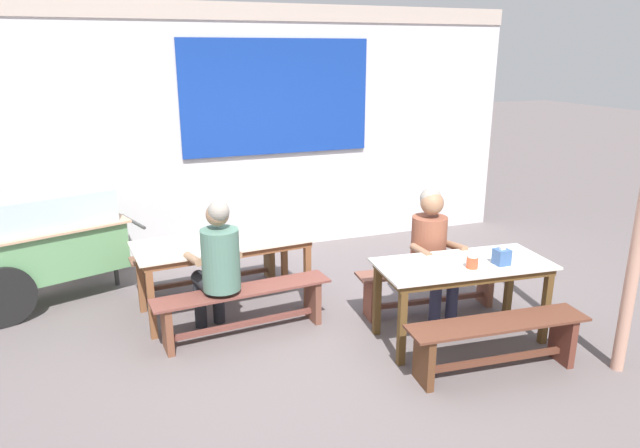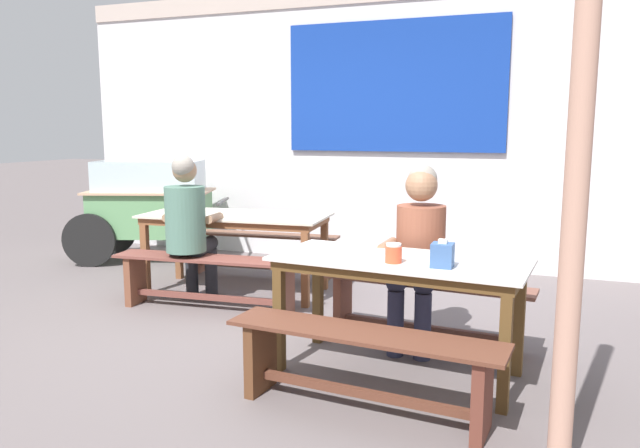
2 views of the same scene
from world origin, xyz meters
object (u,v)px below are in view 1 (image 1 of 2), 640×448
object	(u,v)px
dining_table_near	(463,271)
bench_far_front	(244,305)
condiment_jar	(472,262)
bench_far_back	(209,263)
food_cart	(51,238)
dining_table_far	(223,248)
person_left_back_turned	(218,261)
tissue_box	(502,257)
bench_near_front	(497,340)
bench_near_back	(430,283)
person_right_near_table	(432,244)

from	to	relation	value
dining_table_near	bench_far_front	bearing A→B (deg)	157.33
condiment_jar	bench_far_back	bearing A→B (deg)	132.36
bench_far_back	food_cart	size ratio (longest dim) A/B	0.88
dining_table_far	food_cart	xyz separation A→B (m)	(-1.57, 0.85, 0.03)
person_left_back_turned	dining_table_far	bearing A→B (deg)	74.36
bench_far_back	tissue_box	xyz separation A→B (m)	(2.15, -2.06, 0.50)
person_left_back_turned	tissue_box	distance (m)	2.44
food_cart	bench_near_front	bearing A→B (deg)	-39.63
bench_far_back	person_left_back_turned	world-z (taller)	person_left_back_turned
bench_near_back	bench_near_front	world-z (taller)	same
dining_table_far	bench_far_back	size ratio (longest dim) A/B	1.06
bench_near_back	person_right_near_table	distance (m)	0.43
dining_table_far	dining_table_near	distance (m)	2.25
bench_near_back	food_cart	distance (m)	3.81
dining_table_far	bench_near_back	xyz separation A→B (m)	(1.87, -0.74, -0.36)
dining_table_near	person_left_back_turned	world-z (taller)	person_left_back_turned
dining_table_far	person_right_near_table	world-z (taller)	person_right_near_table
bench_far_back	person_right_near_table	size ratio (longest dim) A/B	1.30
person_right_near_table	dining_table_far	bearing A→B (deg)	156.49
dining_table_near	bench_near_front	distance (m)	0.69
condiment_jar	dining_table_far	bearing A→B (deg)	141.24
food_cart	dining_table_near	bearing A→B (deg)	-32.70
condiment_jar	dining_table_near	bearing A→B (deg)	88.09
bench_far_front	dining_table_near	bearing A→B (deg)	-22.67
dining_table_near	condiment_jar	world-z (taller)	condiment_jar
dining_table_far	bench_far_front	world-z (taller)	dining_table_far
dining_table_near	bench_near_back	xyz separation A→B (m)	(0.05, 0.59, -0.35)
dining_table_far	bench_near_front	distance (m)	2.63
bench_near_front	food_cart	distance (m)	4.35
bench_near_back	tissue_box	xyz separation A→B (m)	(0.23, -0.74, 0.50)
bench_near_front	tissue_box	world-z (taller)	tissue_box
bench_near_back	bench_far_front	bearing A→B (deg)	175.21
person_left_back_turned	bench_far_back	bearing A→B (deg)	84.83
bench_near_front	condiment_jar	bearing A→B (deg)	84.09
tissue_box	condiment_jar	distance (m)	0.28
food_cart	person_right_near_table	xyz separation A→B (m)	(3.40, -1.64, 0.05)
dining_table_near	person_right_near_table	distance (m)	0.54
person_right_near_table	condiment_jar	distance (m)	0.66
dining_table_near	bench_far_back	distance (m)	2.70
food_cart	person_right_near_table	bearing A→B (deg)	-25.81
bench_near_back	tissue_box	size ratio (longest dim) A/B	9.37
dining_table_near	food_cart	world-z (taller)	food_cart
bench_far_front	person_left_back_turned	distance (m)	0.48
dining_table_far	dining_table_near	world-z (taller)	same
bench_near_back	food_cart	world-z (taller)	food_cart
dining_table_far	person_left_back_turned	bearing A→B (deg)	-105.64
person_right_near_table	tissue_box	distance (m)	0.73
bench_near_back	dining_table_near	bearing A→B (deg)	-95.02
bench_near_back	person_right_near_table	size ratio (longest dim) A/B	1.20
dining_table_far	person_right_near_table	distance (m)	2.00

